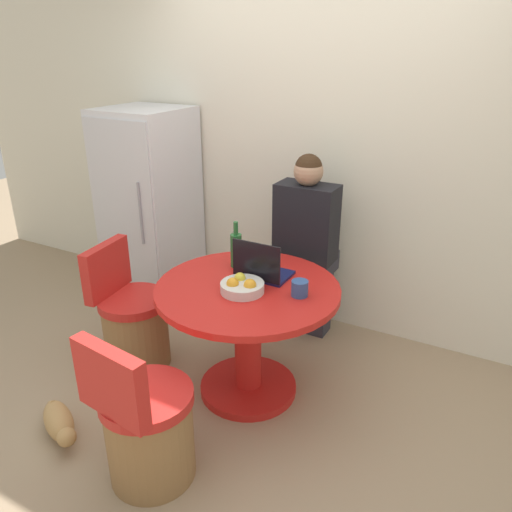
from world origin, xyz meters
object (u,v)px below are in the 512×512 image
at_px(cat, 59,422).
at_px(refrigerator, 150,209).
at_px(bottle, 236,249).
at_px(chair_left_side, 133,324).
at_px(chair_near_camera, 147,429).
at_px(person_seated, 308,242).
at_px(fruit_bowl, 242,286).
at_px(laptop, 262,269).
at_px(dining_table, 248,323).

bearing_deg(cat, refrigerator, 138.55).
bearing_deg(bottle, chair_left_side, -153.31).
height_order(chair_near_camera, person_seated, person_seated).
height_order(refrigerator, fruit_bowl, refrigerator).
xyz_separation_m(laptop, bottle, (-0.22, 0.07, 0.06)).
bearing_deg(bottle, dining_table, -46.67).
bearing_deg(fruit_bowl, cat, -133.62).
xyz_separation_m(refrigerator, fruit_bowl, (1.31, -0.80, -0.02)).
height_order(refrigerator, cat, refrigerator).
distance_m(chair_near_camera, cat, 0.65).
height_order(chair_left_side, person_seated, person_seated).
relative_size(dining_table, chair_near_camera, 1.27).
distance_m(person_seated, laptop, 0.62).
relative_size(laptop, bottle, 1.04).
xyz_separation_m(chair_near_camera, cat, (-0.62, -0.02, -0.20)).
bearing_deg(cat, dining_table, 77.12).
relative_size(dining_table, laptop, 3.50).
height_order(chair_left_side, laptop, laptop).
xyz_separation_m(chair_near_camera, person_seated, (0.15, 1.56, 0.45)).
height_order(refrigerator, laptop, refrigerator).
xyz_separation_m(person_seated, fruit_bowl, (-0.04, -0.83, 0.02)).
xyz_separation_m(chair_left_side, laptop, (0.83, 0.24, 0.48)).
bearing_deg(cat, fruit_bowl, 74.26).
bearing_deg(person_seated, cat, 64.22).
distance_m(chair_near_camera, fruit_bowl, 0.88).
bearing_deg(fruit_bowl, bottle, 125.85).
bearing_deg(cat, person_seated, 92.10).
bearing_deg(chair_near_camera, refrigerator, -44.88).
bearing_deg(bottle, chair_near_camera, -84.55).
xyz_separation_m(refrigerator, chair_near_camera, (1.20, -1.54, -0.49)).
distance_m(person_seated, bottle, 0.60).
relative_size(dining_table, cat, 2.56).
distance_m(laptop, cat, 1.40).
bearing_deg(person_seated, chair_near_camera, 84.51).
distance_m(laptop, fruit_bowl, 0.21).
bearing_deg(cat, laptop, 80.78).
relative_size(person_seated, laptop, 4.48).
relative_size(refrigerator, fruit_bowl, 6.37).
distance_m(fruit_bowl, bottle, 0.36).
xyz_separation_m(refrigerator, bottle, (1.11, -0.52, 0.06)).
relative_size(chair_left_side, bottle, 2.86).
relative_size(person_seated, bottle, 4.66).
bearing_deg(refrigerator, cat, -69.33).
xyz_separation_m(refrigerator, chair_left_side, (0.50, -0.83, -0.49)).
height_order(chair_left_side, fruit_bowl, chair_left_side).
height_order(person_seated, cat, person_seated).
bearing_deg(chair_left_side, refrigerator, 24.02).
distance_m(refrigerator, bottle, 1.23).
distance_m(refrigerator, laptop, 1.45).
bearing_deg(chair_near_camera, chair_left_side, -38.02).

